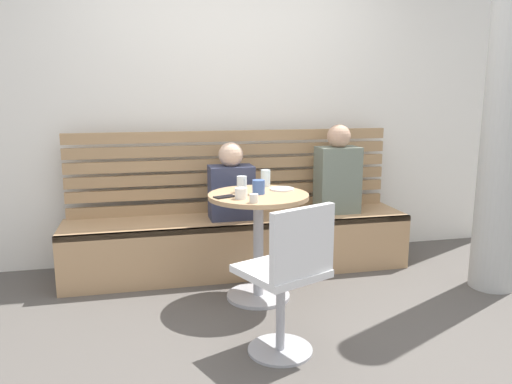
{
  "coord_description": "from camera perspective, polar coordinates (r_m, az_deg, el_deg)",
  "views": [
    {
      "loc": [
        -0.74,
        -2.56,
        1.41
      ],
      "look_at": [
        0.01,
        0.66,
        0.75
      ],
      "focal_mm": 35.13,
      "sensor_mm": 36.0,
      "label": 1
    }
  ],
  "objects": [
    {
      "name": "person_adult",
      "position": [
        4.13,
        9.28,
        2.09
      ],
      "size": [
        0.34,
        0.22,
        0.72
      ],
      "color": "slate",
      "rests_on": "booth_bench"
    },
    {
      "name": "cup_water_clear",
      "position": [
        3.42,
        -1.63,
        0.9
      ],
      "size": [
        0.07,
        0.07,
        0.11
      ],
      "primitive_type": "cylinder",
      "color": "white",
      "rests_on": "cafe_table"
    },
    {
      "name": "white_chair",
      "position": [
        2.68,
        3.73,
        -9.42
      ],
      "size": [
        0.53,
        0.53,
        0.85
      ],
      "color": "#ADADB2",
      "rests_on": "ground"
    },
    {
      "name": "person_child_left",
      "position": [
        3.88,
        -2.85,
        0.73
      ],
      "size": [
        0.34,
        0.22,
        0.6
      ],
      "color": "#333851",
      "rests_on": "booth_bench"
    },
    {
      "name": "cup_mug_blue",
      "position": [
        3.35,
        0.29,
        0.57
      ],
      "size": [
        0.08,
        0.08,
        0.09
      ],
      "primitive_type": "cylinder",
      "color": "#3D5B9E",
      "rests_on": "cafe_table"
    },
    {
      "name": "cup_glass_tall",
      "position": [
        3.63,
        1.09,
        1.6
      ],
      "size": [
        0.07,
        0.07,
        0.12
      ],
      "primitive_type": "cylinder",
      "color": "silver",
      "rests_on": "cafe_table"
    },
    {
      "name": "concrete_pillar",
      "position": [
        3.91,
        26.89,
        9.94
      ],
      "size": [
        0.32,
        0.32,
        2.8
      ],
      "primitive_type": "cylinder",
      "color": "#B2B2AD",
      "rests_on": "ground"
    },
    {
      "name": "cafe_table",
      "position": [
        3.41,
        0.27,
        -3.86
      ],
      "size": [
        0.68,
        0.68,
        0.74
      ],
      "color": "#ADADB2",
      "rests_on": "ground"
    },
    {
      "name": "booth_backrest",
      "position": [
        4.12,
        -2.61,
        2.45
      ],
      "size": [
        2.65,
        0.04,
        0.67
      ],
      "color": "#A68157",
      "rests_on": "booth_bench"
    },
    {
      "name": "back_wall",
      "position": [
        4.27,
        -3.2,
        11.81
      ],
      "size": [
        5.2,
        0.1,
        2.9
      ],
      "primitive_type": "cube",
      "color": "white",
      "rests_on": "ground"
    },
    {
      "name": "phone_on_table",
      "position": [
        3.26,
        -3.56,
        -0.54
      ],
      "size": [
        0.16,
        0.12,
        0.01
      ],
      "primitive_type": "cube",
      "rotation": [
        0.0,
        0.0,
        1.95
      ],
      "color": "black",
      "rests_on": "cafe_table"
    },
    {
      "name": "plate_small",
      "position": [
        3.51,
        2.97,
        0.35
      ],
      "size": [
        0.17,
        0.17,
        0.01
      ],
      "primitive_type": "cylinder",
      "color": "white",
      "rests_on": "cafe_table"
    },
    {
      "name": "ground",
      "position": [
        3.02,
        2.72,
        -16.6
      ],
      "size": [
        8.0,
        8.0,
        0.0
      ],
      "primitive_type": "plane",
      "color": "#514C47"
    },
    {
      "name": "cup_espresso_small",
      "position": [
        3.09,
        -0.24,
        -0.73
      ],
      "size": [
        0.06,
        0.06,
        0.05
      ],
      "primitive_type": "cylinder",
      "color": "silver",
      "rests_on": "cafe_table"
    },
    {
      "name": "cup_ceramic_white",
      "position": [
        3.21,
        -1.71,
        -0.15
      ],
      "size": [
        0.08,
        0.08,
        0.07
      ],
      "primitive_type": "cylinder",
      "color": "white",
      "rests_on": "cafe_table"
    },
    {
      "name": "booth_bench",
      "position": [
        4.01,
        -1.91,
        -5.95
      ],
      "size": [
        2.7,
        0.52,
        0.44
      ],
      "color": "tan",
      "rests_on": "ground"
    }
  ]
}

